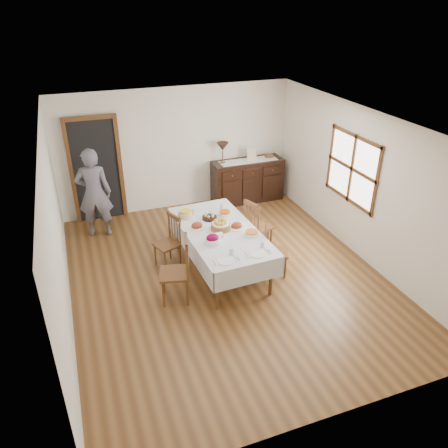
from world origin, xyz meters
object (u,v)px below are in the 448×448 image
object	(u,v)px
dining_table	(220,235)
chair_left_near	(178,270)
chair_right_near	(273,249)
chair_right_far	(257,225)
chair_left_far	(169,241)
table_lamp	(223,147)
sideboard	(247,181)
person	(94,190)

from	to	relation	value
dining_table	chair_left_near	distance (m)	1.04
chair_right_near	chair_right_far	bearing A→B (deg)	17.15
chair_left_far	table_lamp	distance (m)	2.82
chair_right_far	sideboard	distance (m)	2.19
chair_left_far	sideboard	size ratio (longest dim) A/B	0.58
chair_right_near	table_lamp	bearing A→B (deg)	17.55
chair_left_far	sideboard	distance (m)	3.07
chair_right_far	chair_left_far	bearing A→B (deg)	69.00
chair_right_far	table_lamp	size ratio (longest dim) A/B	2.17
chair_right_near	person	xyz separation A→B (m)	(-2.61, 2.39, 0.48)
table_lamp	chair_right_far	bearing A→B (deg)	-93.14
dining_table	person	distance (m)	2.72
dining_table	chair_right_far	xyz separation A→B (m)	(0.85, 0.42, -0.18)
dining_table	sideboard	xyz separation A→B (m)	(1.54, 2.49, -0.21)
chair_left_near	chair_left_far	size ratio (longest dim) A/B	1.15
chair_left_far	person	size ratio (longest dim) A/B	0.49
chair_left_far	sideboard	xyz separation A→B (m)	(2.31, 2.02, 0.01)
chair_left_far	chair_right_near	bearing A→B (deg)	41.36
chair_left_near	chair_left_far	distance (m)	1.02
chair_left_near	chair_right_near	xyz separation A→B (m)	(1.67, 0.15, -0.08)
dining_table	chair_right_near	distance (m)	0.91
table_lamp	chair_left_far	bearing A→B (deg)	-130.00
chair_left_far	sideboard	world-z (taller)	sideboard
chair_right_near	table_lamp	xyz separation A→B (m)	(0.17, 2.92, 0.85)
dining_table	table_lamp	size ratio (longest dim) A/B	5.02
sideboard	table_lamp	size ratio (longest dim) A/B	3.47
chair_right_near	chair_right_far	size ratio (longest dim) A/B	0.91
chair_left_far	person	xyz separation A→B (m)	(-1.05, 1.53, 0.47)
chair_left_far	chair_right_near	size ratio (longest dim) A/B	1.03
sideboard	table_lamp	xyz separation A→B (m)	(-0.58, 0.04, 0.83)
chair_right_far	chair_right_near	bearing A→B (deg)	157.20
chair_left_near	sideboard	distance (m)	3.88
sideboard	person	bearing A→B (deg)	-171.73
dining_table	chair_right_near	bearing A→B (deg)	-28.52
person	table_lamp	size ratio (longest dim) A/B	4.10
chair_left_near	sideboard	size ratio (longest dim) A/B	0.67
dining_table	person	size ratio (longest dim) A/B	1.22
chair_right_far	person	distance (m)	3.13
chair_right_far	person	xyz separation A→B (m)	(-2.67, 1.59, 0.44)
chair_left_near	chair_right_near	distance (m)	1.68
chair_left_near	table_lamp	world-z (taller)	table_lamp
person	table_lamp	xyz separation A→B (m)	(2.78, 0.53, 0.37)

